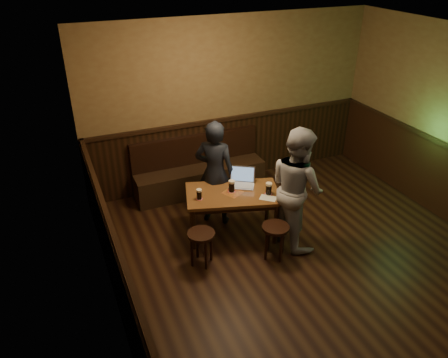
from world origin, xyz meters
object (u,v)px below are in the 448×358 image
bench (199,174)px  laptop (242,180)px  stool_right (275,232)px  pint_right (269,189)px  person_suit (215,173)px  pint_left (199,194)px  pint_mid (232,186)px  stool_left (201,239)px  pub_table (233,198)px  person_grey (297,187)px

bench → laptop: bearing=-80.0°
stool_right → pint_right: 0.63m
laptop → person_suit: (-0.31, 0.27, 0.05)m
pint_left → pint_mid: size_ratio=0.86×
bench → stool_right: bench is taller
stool_left → pint_left: size_ratio=3.22×
bench → stool_right: size_ratio=4.49×
pub_table → pint_mid: (-0.00, 0.03, 0.18)m
laptop → stool_left: bearing=-112.8°
pint_mid → person_suit: bearing=102.5°
pint_left → pint_right: (0.92, -0.25, 0.01)m
pint_left → bench: bearing=70.3°
pint_left → pint_right: size_ratio=0.86×
pint_right → person_grey: size_ratio=0.10×
pint_left → person_grey: (1.21, -0.49, 0.09)m
stool_right → pint_right: bearing=74.2°
pub_table → person_grey: 0.90m
stool_right → person_suit: person_suit is taller
stool_left → pint_right: bearing=11.8°
pub_table → stool_left: bearing=-128.3°
pint_right → pint_mid: bearing=149.6°
pint_left → pint_right: bearing=-15.1°
pint_mid → pint_right: same height
stool_left → laptop: bearing=35.7°
bench → pint_mid: size_ratio=12.59×
pint_right → person_grey: 0.39m
person_suit → bench: bearing=-59.0°
stool_left → person_grey: 1.45m
pint_mid → pint_right: (0.44, -0.26, 0.00)m
bench → pub_table: bench is taller
stool_right → pint_right: size_ratio=2.81×
pint_left → person_suit: person_suit is taller
stool_left → pint_right: 1.17m
bench → person_suit: bearing=-95.6°
person_suit → person_grey: 1.22m
stool_left → bench: bearing=70.7°
person_suit → person_grey: size_ratio=0.94×
bench → person_grey: person_grey is taller
pint_left → laptop: laptop is taller
person_grey → bench: bearing=17.7°
pint_right → person_suit: bearing=128.7°
pub_table → pint_right: size_ratio=8.24×
bench → pint_mid: bearing=-90.1°
pint_mid → person_grey: size_ratio=0.10×
stool_right → pint_left: size_ratio=3.26×
bench → pint_mid: (-0.00, -1.35, 0.46)m
laptop → pint_right: bearing=-28.8°
stool_left → laptop: (0.86, 0.62, 0.37)m
pint_left → pint_mid: (0.48, 0.01, 0.01)m
pub_table → stool_right: bearing=-50.2°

